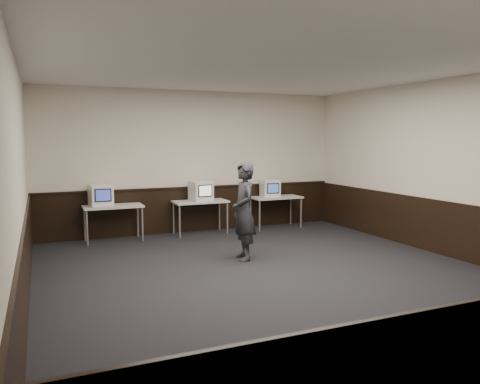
{
  "coord_description": "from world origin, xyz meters",
  "views": [
    {
      "loc": [
        -3.26,
        -6.24,
        2.12
      ],
      "look_at": [
        0.11,
        1.6,
        1.15
      ],
      "focal_mm": 35.0,
      "sensor_mm": 36.0,
      "label": 1
    }
  ],
  "objects_px": {
    "desk_center": "(200,204)",
    "emac_center": "(201,191)",
    "emac_left": "(101,195)",
    "person": "(244,211)",
    "desk_left": "(113,209)",
    "emac_right": "(270,188)",
    "desk_right": "(276,200)"
  },
  "relations": [
    {
      "from": "desk_center",
      "to": "emac_center",
      "type": "xyz_separation_m",
      "value": [
        0.02,
        0.02,
        0.29
      ]
    },
    {
      "from": "emac_left",
      "to": "person",
      "type": "xyz_separation_m",
      "value": [
        2.13,
        -2.47,
        -0.11
      ]
    },
    {
      "from": "desk_left",
      "to": "desk_center",
      "type": "height_order",
      "value": "same"
    },
    {
      "from": "emac_center",
      "to": "emac_right",
      "type": "bearing_deg",
      "value": -5.41
    },
    {
      "from": "emac_left",
      "to": "emac_center",
      "type": "height_order",
      "value": "same"
    },
    {
      "from": "emac_left",
      "to": "emac_right",
      "type": "distance_m",
      "value": 3.89
    },
    {
      "from": "desk_left",
      "to": "desk_center",
      "type": "bearing_deg",
      "value": 0.0
    },
    {
      "from": "desk_center",
      "to": "emac_left",
      "type": "relative_size",
      "value": 2.35
    },
    {
      "from": "emac_left",
      "to": "emac_right",
      "type": "bearing_deg",
      "value": -5.15
    },
    {
      "from": "desk_right",
      "to": "emac_right",
      "type": "xyz_separation_m",
      "value": [
        -0.14,
        0.04,
        0.27
      ]
    },
    {
      "from": "emac_left",
      "to": "desk_left",
      "type": "bearing_deg",
      "value": -15.7
    },
    {
      "from": "emac_left",
      "to": "emac_center",
      "type": "distance_m",
      "value": 2.16
    },
    {
      "from": "emac_left",
      "to": "person",
      "type": "height_order",
      "value": "person"
    },
    {
      "from": "desk_right",
      "to": "person",
      "type": "relative_size",
      "value": 0.7
    },
    {
      "from": "desk_right",
      "to": "emac_center",
      "type": "height_order",
      "value": "emac_center"
    },
    {
      "from": "emac_left",
      "to": "emac_center",
      "type": "xyz_separation_m",
      "value": [
        2.16,
        -0.03,
        -0.0
      ]
    },
    {
      "from": "desk_left",
      "to": "person",
      "type": "xyz_separation_m",
      "value": [
        1.9,
        -2.43,
        0.18
      ]
    },
    {
      "from": "desk_right",
      "to": "emac_right",
      "type": "height_order",
      "value": "emac_right"
    },
    {
      "from": "emac_center",
      "to": "desk_right",
      "type": "bearing_deg",
      "value": -6.63
    },
    {
      "from": "desk_center",
      "to": "desk_right",
      "type": "relative_size",
      "value": 1.0
    },
    {
      "from": "desk_right",
      "to": "emac_left",
      "type": "xyz_separation_m",
      "value": [
        -4.03,
        0.04,
        0.29
      ]
    },
    {
      "from": "desk_left",
      "to": "person",
      "type": "distance_m",
      "value": 3.09
    },
    {
      "from": "emac_right",
      "to": "person",
      "type": "distance_m",
      "value": 3.03
    },
    {
      "from": "desk_left",
      "to": "emac_left",
      "type": "bearing_deg",
      "value": 169.37
    },
    {
      "from": "desk_left",
      "to": "emac_left",
      "type": "xyz_separation_m",
      "value": [
        -0.23,
        0.04,
        0.29
      ]
    },
    {
      "from": "desk_left",
      "to": "desk_right",
      "type": "xyz_separation_m",
      "value": [
        3.8,
        0.0,
        0.0
      ]
    },
    {
      "from": "emac_left",
      "to": "emac_center",
      "type": "relative_size",
      "value": 0.99
    },
    {
      "from": "desk_left",
      "to": "desk_right",
      "type": "relative_size",
      "value": 1.0
    },
    {
      "from": "desk_center",
      "to": "person",
      "type": "bearing_deg",
      "value": -90.12
    },
    {
      "from": "desk_right",
      "to": "emac_left",
      "type": "height_order",
      "value": "emac_left"
    },
    {
      "from": "emac_left",
      "to": "person",
      "type": "relative_size",
      "value": 0.3
    },
    {
      "from": "desk_center",
      "to": "emac_right",
      "type": "bearing_deg",
      "value": 1.26
    }
  ]
}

